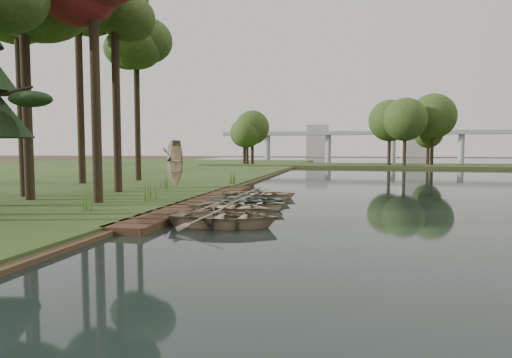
% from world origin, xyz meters
% --- Properties ---
extents(ground, '(300.00, 300.00, 0.00)m').
position_xyz_m(ground, '(0.00, 0.00, 0.00)').
color(ground, '#3D2F1D').
extents(boardwalk, '(1.60, 16.00, 0.30)m').
position_xyz_m(boardwalk, '(-1.60, 0.00, 0.15)').
color(boardwalk, '#382515').
rests_on(boardwalk, ground).
extents(peninsula, '(50.00, 14.00, 0.45)m').
position_xyz_m(peninsula, '(8.00, 50.00, 0.23)').
color(peninsula, '#39441E').
rests_on(peninsula, ground).
extents(far_trees, '(45.60, 5.60, 8.80)m').
position_xyz_m(far_trees, '(4.67, 50.00, 6.43)').
color(far_trees, black).
rests_on(far_trees, peninsula).
extents(bridge, '(95.90, 4.00, 8.60)m').
position_xyz_m(bridge, '(12.31, 120.00, 7.08)').
color(bridge, '#A5A5A0').
rests_on(bridge, ground).
extents(building_a, '(10.00, 8.00, 18.00)m').
position_xyz_m(building_a, '(30.00, 140.00, 9.00)').
color(building_a, '#A5A5A0').
rests_on(building_a, ground).
extents(building_b, '(8.00, 8.00, 12.00)m').
position_xyz_m(building_b, '(-5.00, 145.00, 6.00)').
color(building_b, '#A5A5A0').
rests_on(building_b, ground).
extents(rowboat_0, '(3.96, 2.86, 0.81)m').
position_xyz_m(rowboat_0, '(1.27, -5.73, 0.46)').
color(rowboat_0, tan).
rests_on(rowboat_0, water).
extents(rowboat_1, '(3.79, 3.20, 0.67)m').
position_xyz_m(rowboat_1, '(1.13, -4.40, 0.38)').
color(rowboat_1, tan).
rests_on(rowboat_1, water).
extents(rowboat_2, '(4.37, 3.64, 0.78)m').
position_xyz_m(rowboat_2, '(0.73, -3.03, 0.44)').
color(rowboat_2, tan).
rests_on(rowboat_2, water).
extents(rowboat_3, '(3.73, 2.75, 0.75)m').
position_xyz_m(rowboat_3, '(1.10, -1.49, 0.42)').
color(rowboat_3, tan).
rests_on(rowboat_3, water).
extents(rowboat_4, '(3.74, 2.85, 0.72)m').
position_xyz_m(rowboat_4, '(0.91, -0.50, 0.41)').
color(rowboat_4, '#276E60').
rests_on(rowboat_4, water).
extents(rowboat_5, '(3.06, 2.20, 0.63)m').
position_xyz_m(rowboat_5, '(1.02, 0.71, 0.36)').
color(rowboat_5, tan).
rests_on(rowboat_5, water).
extents(rowboat_6, '(4.04, 3.10, 0.78)m').
position_xyz_m(rowboat_6, '(0.82, 2.30, 0.44)').
color(rowboat_6, tan).
rests_on(rowboat_6, water).
extents(rowboat_7, '(3.64, 3.01, 0.65)m').
position_xyz_m(rowboat_7, '(1.27, 3.26, 0.38)').
color(rowboat_7, tan).
rests_on(rowboat_7, water).
extents(stored_rowboat, '(3.54, 2.85, 0.65)m').
position_xyz_m(stored_rowboat, '(-5.53, 6.22, 0.63)').
color(stored_rowboat, tan).
rests_on(stored_rowboat, bank).
extents(tree_4, '(4.35, 4.35, 12.98)m').
position_xyz_m(tree_4, '(-7.78, 2.77, 11.25)').
color(tree_4, black).
rests_on(tree_4, bank).
extents(tree_6, '(4.02, 4.02, 12.78)m').
position_xyz_m(tree_6, '(-11.07, 11.72, 11.15)').
color(tree_6, black).
rests_on(tree_6, bank).
extents(reeds_0, '(0.60, 0.60, 1.05)m').
position_xyz_m(reeds_0, '(-4.94, -4.73, 0.82)').
color(reeds_0, '#3F661E').
rests_on(reeds_0, bank).
extents(reeds_1, '(0.60, 0.60, 1.06)m').
position_xyz_m(reeds_1, '(-3.90, -0.92, 0.83)').
color(reeds_1, '#3F661E').
rests_on(reeds_1, bank).
extents(reeds_2, '(0.60, 0.60, 0.91)m').
position_xyz_m(reeds_2, '(-5.87, 5.27, 0.76)').
color(reeds_2, '#3F661E').
rests_on(reeds_2, bank).
extents(reeds_3, '(0.60, 0.60, 1.01)m').
position_xyz_m(reeds_3, '(-2.60, 9.47, 0.81)').
color(reeds_3, '#3F661E').
rests_on(reeds_3, bank).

